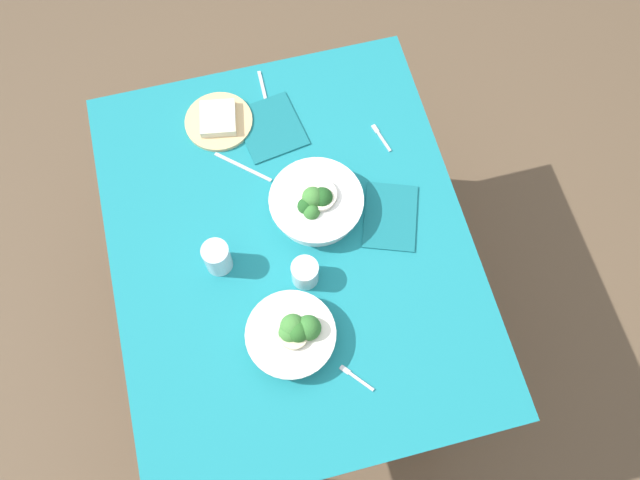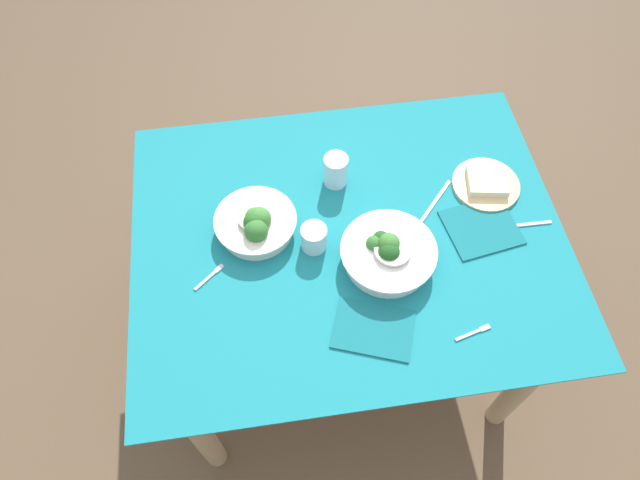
# 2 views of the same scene
# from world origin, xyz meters

# --- Properties ---
(ground_plane) EXTENTS (6.00, 6.00, 0.00)m
(ground_plane) POSITION_xyz_m (0.00, 0.00, 0.00)
(ground_plane) COLOR brown
(dining_table) EXTENTS (1.23, 0.99, 0.74)m
(dining_table) POSITION_xyz_m (0.00, 0.00, 0.62)
(dining_table) COLOR #197A84
(dining_table) RESTS_ON ground_plane
(broccoli_bowl_far) EXTENTS (0.23, 0.23, 0.10)m
(broccoli_bowl_far) POSITION_xyz_m (-0.26, 0.05, 0.78)
(broccoli_bowl_far) COLOR silver
(broccoli_bowl_far) RESTS_ON dining_table
(broccoli_bowl_near) EXTENTS (0.26, 0.26, 0.11)m
(broccoli_bowl_near) POSITION_xyz_m (0.09, -0.10, 0.78)
(broccoli_bowl_near) COLOR white
(broccoli_bowl_near) RESTS_ON dining_table
(bread_side_plate) EXTENTS (0.20, 0.20, 0.04)m
(bread_side_plate) POSITION_xyz_m (0.44, 0.12, 0.75)
(bread_side_plate) COLOR #D6B27A
(bread_side_plate) RESTS_ON dining_table
(water_glass_center) EXTENTS (0.07, 0.07, 0.08)m
(water_glass_center) POSITION_xyz_m (-0.10, -0.02, 0.78)
(water_glass_center) COLOR silver
(water_glass_center) RESTS_ON dining_table
(water_glass_side) EXTENTS (0.07, 0.07, 0.10)m
(water_glass_side) POSITION_xyz_m (-0.01, 0.20, 0.79)
(water_glass_side) COLOR silver
(water_glass_side) RESTS_ON dining_table
(fork_by_far_bowl) EXTENTS (0.10, 0.04, 0.00)m
(fork_by_far_bowl) POSITION_xyz_m (0.27, -0.34, 0.74)
(fork_by_far_bowl) COLOR #B7B7BC
(fork_by_far_bowl) RESTS_ON dining_table
(fork_by_near_bowl) EXTENTS (0.09, 0.07, 0.00)m
(fork_by_near_bowl) POSITION_xyz_m (-0.40, -0.08, 0.74)
(fork_by_near_bowl) COLOR #B7B7BC
(fork_by_near_bowl) RESTS_ON dining_table
(table_knife_left) EXTENTS (0.14, 0.15, 0.00)m
(table_knife_left) POSITION_xyz_m (0.27, 0.08, 0.74)
(table_knife_left) COLOR #B7B7BC
(table_knife_left) RESTS_ON dining_table
(table_knife_right) EXTENTS (0.18, 0.01, 0.00)m
(table_knife_right) POSITION_xyz_m (0.50, -0.04, 0.74)
(table_knife_right) COLOR #B7B7BC
(table_knife_right) RESTS_ON dining_table
(napkin_folded_upper) EXTENTS (0.24, 0.21, 0.01)m
(napkin_folded_upper) POSITION_xyz_m (0.01, -0.29, 0.74)
(napkin_folded_upper) COLOR #156870
(napkin_folded_upper) RESTS_ON dining_table
(napkin_folded_lower) EXTENTS (0.22, 0.20, 0.01)m
(napkin_folded_lower) POSITION_xyz_m (0.38, -0.03, 0.74)
(napkin_folded_lower) COLOR #156870
(napkin_folded_lower) RESTS_ON dining_table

